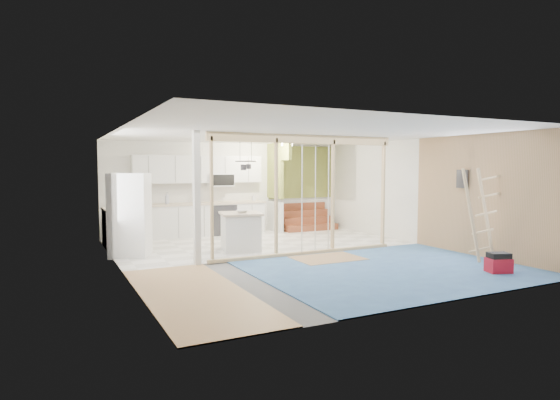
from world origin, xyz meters
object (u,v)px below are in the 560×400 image
island (241,232)px  ladder (481,215)px  toolbox (499,263)px  fridge (130,215)px

island → ladder: size_ratio=0.57×
toolbox → ladder: bearing=78.5°
island → toolbox: island is taller
island → toolbox: (3.30, -4.18, -0.26)m
ladder → island: bearing=159.3°
island → ladder: bearing=-29.6°
island → toolbox: size_ratio=2.25×
toolbox → ladder: (0.49, 0.84, 0.78)m
ladder → fridge: bearing=169.0°
fridge → toolbox: bearing=-16.3°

